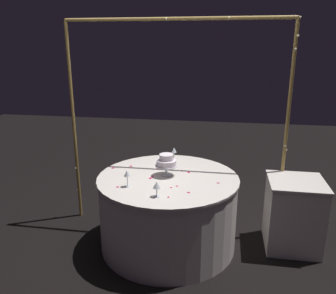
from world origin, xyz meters
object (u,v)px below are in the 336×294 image
(main_table, at_px, (168,211))
(side_table, at_px, (293,214))
(tiered_cake, at_px, (166,162))
(wine_glass_1, at_px, (157,186))
(decorative_arch, at_px, (175,94))
(wine_glass_2, at_px, (174,151))
(wine_glass_0, at_px, (127,174))

(main_table, distance_m, side_table, 1.26)
(main_table, bearing_deg, tiered_cake, 121.48)
(main_table, xyz_separation_m, wine_glass_1, (-0.02, -0.47, 0.47))
(decorative_arch, relative_size, side_table, 3.28)
(side_table, bearing_deg, wine_glass_1, -153.36)
(wine_glass_1, bearing_deg, decorative_arch, 88.74)
(decorative_arch, relative_size, wine_glass_1, 17.12)
(decorative_arch, bearing_deg, wine_glass_2, 102.11)
(decorative_arch, xyz_separation_m, main_table, (-0.00, -0.43, -1.13))
(main_table, bearing_deg, side_table, 7.69)
(tiered_cake, xyz_separation_m, wine_glass_1, (0.00, -0.50, -0.04))
(tiered_cake, distance_m, wine_glass_1, 0.51)
(decorative_arch, height_order, side_table, decorative_arch)
(decorative_arch, relative_size, wine_glass_0, 14.76)
(wine_glass_1, bearing_deg, wine_glass_2, 90.12)
(main_table, height_order, wine_glass_2, wine_glass_2)
(decorative_arch, height_order, main_table, decorative_arch)
(main_table, relative_size, wine_glass_0, 8.73)
(wine_glass_0, bearing_deg, tiered_cake, 47.79)
(wine_glass_1, distance_m, wine_glass_2, 1.00)
(main_table, xyz_separation_m, side_table, (1.25, 0.17, -0.01))
(decorative_arch, relative_size, tiered_cake, 10.71)
(main_table, xyz_separation_m, tiered_cake, (-0.02, 0.04, 0.51))
(wine_glass_0, xyz_separation_m, wine_glass_1, (0.31, -0.17, -0.02))
(tiered_cake, height_order, wine_glass_1, tiered_cake)
(decorative_arch, distance_m, wine_glass_1, 1.11)
(wine_glass_1, bearing_deg, main_table, 87.74)
(wine_glass_0, bearing_deg, wine_glass_2, 69.82)
(tiered_cake, bearing_deg, wine_glass_0, -132.21)
(wine_glass_2, bearing_deg, main_table, -87.80)
(tiered_cake, distance_m, wine_glass_0, 0.45)
(wine_glass_0, bearing_deg, main_table, 42.60)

